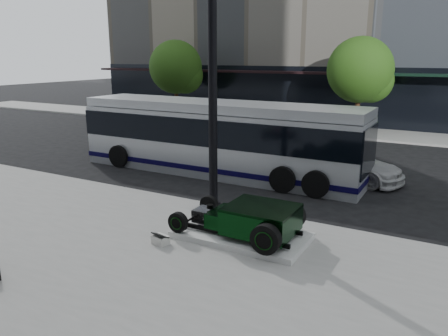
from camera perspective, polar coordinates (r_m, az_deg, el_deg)
The scene contains 9 objects.
ground at distance 15.73m, azimuth 2.67°, elevation -3.03°, with size 120.00×120.00×0.00m, color black.
sidewalk_far at distance 28.63m, azimuth 15.24°, elevation 4.60°, with size 70.00×4.00×0.12m, color gray.
street_trees at distance 27.11m, azimuth 17.67°, elevation 11.80°, with size 29.80×3.80×5.70m.
display_plinth at distance 11.51m, azimuth 2.30°, elevation -8.73°, with size 3.40×1.80×0.15m, color silver.
hot_rod at distance 11.19m, azimuth 3.86°, elevation -6.68°, with size 3.22×2.00×0.81m.
info_plaque at distance 11.24m, azimuth -8.31°, elevation -9.20°, with size 0.45×0.37×0.31m.
lamppost at distance 12.82m, azimuth -1.49°, elevation 11.77°, with size 0.48×0.48×8.66m.
transit_bus at distance 17.91m, azimuth -0.80°, elevation 4.05°, with size 12.12×2.88×2.92m.
white_sedan at distance 17.75m, azimuth 15.94°, elevation 0.55°, with size 1.76×4.32×1.25m, color silver.
Camera 1 is at (6.60, -13.46, 4.74)m, focal length 35.00 mm.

